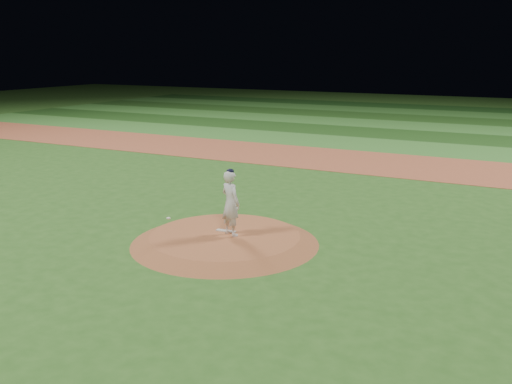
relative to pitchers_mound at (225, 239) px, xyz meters
The scene contains 12 objects.
ground 0.12m from the pitchers_mound, ahead, with size 120.00×120.00×0.00m, color #2B5B1D.
infield_dirt_band 14.00m from the pitchers_mound, 90.00° to the left, with size 70.00×6.00×0.02m, color #A14F32.
outfield_stripe_0 19.50m from the pitchers_mound, 90.00° to the left, with size 70.00×5.00×0.02m, color #36772B.
outfield_stripe_1 24.50m from the pitchers_mound, 90.00° to the left, with size 70.00×5.00×0.02m, color #1C4616.
outfield_stripe_2 29.50m from the pitchers_mound, 90.00° to the left, with size 70.00×5.00×0.02m, color #34752A.
outfield_stripe_3 34.50m from the pitchers_mound, 90.00° to the left, with size 70.00×5.00×0.02m, color #1E4717.
outfield_stripe_4 39.50m from the pitchers_mound, 90.00° to the left, with size 70.00×5.00×0.02m, color #2F6B27.
outfield_stripe_5 44.50m from the pitchers_mound, 90.00° to the left, with size 70.00×5.00×0.02m, color #174114.
pitchers_mound is the anchor object (origin of this frame).
pitching_rubber 0.36m from the pitchers_mound, 114.52° to the left, with size 0.60×0.15×0.03m, color beige.
rosin_bag 2.47m from the pitchers_mound, 167.19° to the left, with size 0.14×0.14×0.07m, color silver.
pitcher_on_mound 1.11m from the pitchers_mound, 28.79° to the left, with size 0.82×0.69×1.98m.
Camera 1 is at (8.03, -13.71, 5.50)m, focal length 40.00 mm.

